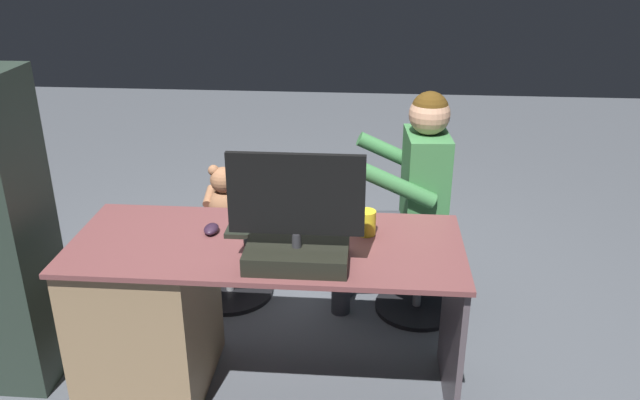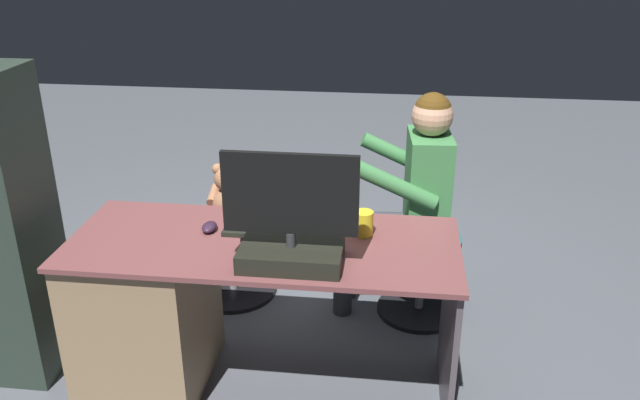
{
  "view_description": "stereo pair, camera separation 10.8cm",
  "coord_description": "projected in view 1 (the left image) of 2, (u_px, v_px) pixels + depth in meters",
  "views": [
    {
      "loc": [
        -0.4,
        2.67,
        1.93
      ],
      "look_at": [
        -0.19,
        -0.04,
        0.75
      ],
      "focal_mm": 36.63,
      "sensor_mm": 36.0,
      "label": 1
    },
    {
      "loc": [
        -0.51,
        2.66,
        1.93
      ],
      "look_at": [
        -0.19,
        -0.04,
        0.75
      ],
      "focal_mm": 36.63,
      "sensor_mm": 36.0,
      "label": 2
    }
  ],
  "objects": [
    {
      "name": "ground_plane",
      "position": [
        282.0,
        341.0,
        3.24
      ],
      "size": [
        10.0,
        10.0,
        0.0
      ],
      "primitive_type": "plane",
      "color": "#4F545C"
    },
    {
      "name": "desk",
      "position": [
        170.0,
        309.0,
        2.81
      ],
      "size": [
        1.59,
        0.65,
        0.72
      ],
      "color": "brown",
      "rests_on": "ground_plane"
    },
    {
      "name": "monitor",
      "position": [
        297.0,
        232.0,
        2.43
      ],
      "size": [
        0.5,
        0.24,
        0.44
      ],
      "color": "black",
      "rests_on": "desk"
    },
    {
      "name": "keyboard",
      "position": [
        277.0,
        231.0,
        2.71
      ],
      "size": [
        0.42,
        0.14,
        0.02
      ],
      "primitive_type": "cube",
      "color": "black",
      "rests_on": "desk"
    },
    {
      "name": "computer_mouse",
      "position": [
        211.0,
        229.0,
        2.71
      ],
      "size": [
        0.06,
        0.1,
        0.04
      ],
      "primitive_type": "ellipsoid",
      "color": "#2E1C2F",
      "rests_on": "desk"
    },
    {
      "name": "cup",
      "position": [
        366.0,
        223.0,
        2.69
      ],
      "size": [
        0.08,
        0.08,
        0.1
      ],
      "primitive_type": "cylinder",
      "color": "yellow",
      "rests_on": "desk"
    },
    {
      "name": "tv_remote",
      "position": [
        252.0,
        249.0,
        2.57
      ],
      "size": [
        0.09,
        0.16,
        0.02
      ],
      "primitive_type": "cube",
      "rotation": [
        0.0,
        0.0,
        0.35
      ],
      "color": "black",
      "rests_on": "desk"
    },
    {
      "name": "notebook_binder",
      "position": [
        307.0,
        252.0,
        2.53
      ],
      "size": [
        0.25,
        0.32,
        0.02
      ],
      "primitive_type": "cube",
      "rotation": [
        0.0,
        0.0,
        0.12
      ],
      "color": "beige",
      "rests_on": "desk"
    },
    {
      "name": "office_chair_teddy",
      "position": [
        228.0,
        252.0,
        3.54
      ],
      "size": [
        0.48,
        0.48,
        0.45
      ],
      "color": "black",
      "rests_on": "ground_plane"
    },
    {
      "name": "teddy_bear",
      "position": [
        225.0,
        196.0,
        3.43
      ],
      "size": [
        0.23,
        0.23,
        0.32
      ],
      "color": "#A16B4A",
      "rests_on": "office_chair_teddy"
    },
    {
      "name": "visitor_chair",
      "position": [
        419.0,
        265.0,
        3.4
      ],
      "size": [
        0.44,
        0.44,
        0.45
      ],
      "color": "black",
      "rests_on": "ground_plane"
    },
    {
      "name": "person",
      "position": [
        407.0,
        188.0,
        3.24
      ],
      "size": [
        0.57,
        0.5,
        1.19
      ],
      "color": "#3D7D45",
      "rests_on": "ground_plane"
    }
  ]
}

